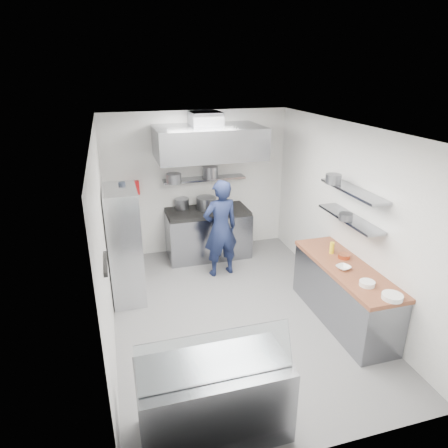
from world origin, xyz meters
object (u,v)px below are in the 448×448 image
object	(u,v)px
wire_rack	(125,245)
display_case	(214,400)
chef	(221,229)
gas_range	(208,234)

from	to	relation	value
wire_rack	display_case	distance (m)	3.08
chef	display_case	size ratio (longest dim) A/B	1.18
wire_rack	display_case	world-z (taller)	wire_rack
chef	gas_range	bearing A→B (deg)	-96.49
gas_range	wire_rack	xyz separation A→B (m)	(-1.63, -1.14, 0.48)
chef	wire_rack	xyz separation A→B (m)	(-1.66, -0.32, 0.04)
gas_range	chef	world-z (taller)	chef
gas_range	display_case	bearing A→B (deg)	-103.07
chef	display_case	xyz separation A→B (m)	(-0.99, -3.29, -0.46)
gas_range	wire_rack	distance (m)	2.04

